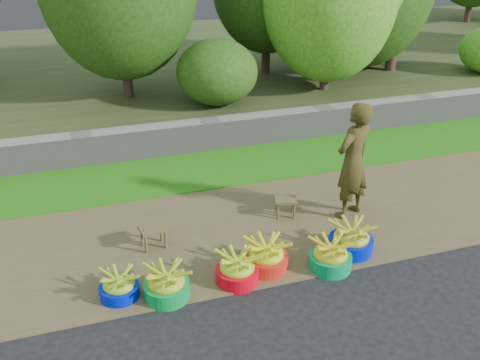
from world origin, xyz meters
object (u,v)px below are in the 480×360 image
object	(u,v)px
stool_left	(153,231)
basin_a	(119,286)
basin_b	(167,284)
basin_f	(351,239)
basin_d	(266,256)
basin_e	(331,256)
stool_right	(286,202)
basin_c	(237,269)
vendor_woman	(353,161)

from	to	relation	value
stool_left	basin_a	bearing A→B (deg)	-121.70
basin_b	basin_f	xyz separation A→B (m)	(2.37, 0.17, 0.01)
basin_b	basin_d	bearing A→B (deg)	7.28
basin_e	stool_left	bearing A→B (deg)	151.15
basin_e	stool_right	xyz separation A→B (m)	(-0.06, 1.29, 0.06)
basin_f	stool_right	world-z (taller)	basin_f
stool_left	stool_right	bearing A→B (deg)	6.65
basin_d	stool_right	size ratio (longest dim) A/B	1.52
basin_c	basin_f	distance (m)	1.54
basin_e	vendor_woman	world-z (taller)	vendor_woman
basin_f	stool_left	distance (m)	2.49
basin_e	vendor_woman	xyz separation A→B (m)	(0.80, 1.06, 0.67)
basin_f	basin_c	bearing A→B (deg)	-174.89
basin_e	basin_f	size ratio (longest dim) A/B	0.92
stool_left	stool_right	world-z (taller)	stool_left
basin_a	basin_b	bearing A→B (deg)	-17.13
basin_d	stool_right	bearing A→B (deg)	57.45
basin_e	basin_f	distance (m)	0.46
basin_e	vendor_woman	distance (m)	1.49
basin_a	basin_c	xyz separation A→B (m)	(1.33, -0.12, 0.02)
basin_b	basin_f	distance (m)	2.37
stool_right	basin_c	bearing A→B (deg)	-132.15
stool_left	basin_f	bearing A→B (deg)	-19.82
basin_c	stool_left	xyz separation A→B (m)	(-0.80, 0.98, 0.09)
basin_a	stool_right	size ratio (longest dim) A/B	1.26
basin_a	vendor_woman	bearing A→B (deg)	14.47
basin_b	basin_c	distance (m)	0.83
basin_b	basin_e	bearing A→B (deg)	-1.76
stool_left	basin_e	bearing A→B (deg)	-28.85
basin_c	basin_a	bearing A→B (deg)	174.64
basin_a	basin_e	size ratio (longest dim) A/B	0.86
basin_c	basin_f	size ratio (longest dim) A/B	0.90
basin_c	vendor_woman	size ratio (longest dim) A/B	0.31
basin_e	vendor_woman	bearing A→B (deg)	52.83
basin_a	vendor_woman	distance (m)	3.46
basin_d	vendor_woman	distance (m)	1.88
basin_c	stool_right	world-z (taller)	basin_c
basin_e	stool_left	xyz separation A→B (m)	(-1.94, 1.07, 0.08)
basin_f	vendor_woman	size ratio (longest dim) A/B	0.34
basin_b	stool_left	distance (m)	1.01
basin_d	vendor_woman	bearing A→B (deg)	28.62
basin_a	vendor_woman	world-z (taller)	vendor_woman
stool_left	basin_c	bearing A→B (deg)	-50.72
basin_a	stool_right	distance (m)	2.65
basin_e	basin_d	bearing A→B (deg)	163.62
basin_c	stool_right	bearing A→B (deg)	47.85
basin_a	basin_e	world-z (taller)	basin_e
basin_b	vendor_woman	world-z (taller)	vendor_woman
basin_e	stool_right	world-z (taller)	basin_e
basin_a	stool_right	bearing A→B (deg)	23.99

